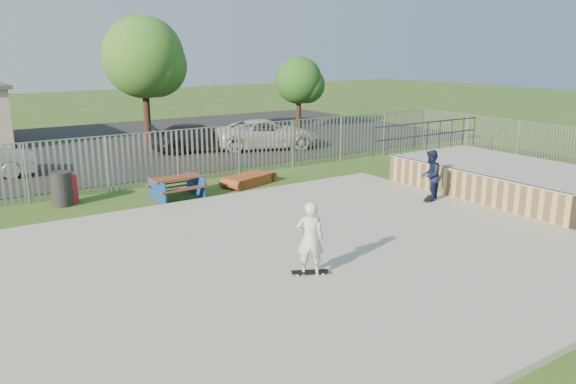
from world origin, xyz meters
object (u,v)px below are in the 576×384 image
funbox (249,180)px  trash_bin_red (69,189)px  trash_bin_grey (62,189)px  tree_mid (143,57)px  skater_navy (430,175)px  car_dark (198,138)px  picnic_table (177,187)px  skater_white (310,239)px  car_white (267,134)px  tree_right (299,81)px

funbox → trash_bin_red: (-6.17, 1.01, 0.28)m
trash_bin_grey → funbox: bearing=-7.5°
tree_mid → skater_navy: (3.02, -17.39, -3.48)m
trash_bin_grey → skater_navy: 11.82m
funbox → skater_navy: size_ratio=1.23×
trash_bin_grey → skater_navy: (9.88, -6.49, 0.42)m
tree_mid → skater_navy: bearing=-80.1°
car_dark → skater_navy: size_ratio=2.80×
picnic_table → skater_navy: bearing=-42.4°
car_dark → skater_white: 16.61m
car_dark → car_white: size_ratio=0.89×
car_white → tree_mid: (-4.20, 5.54, 3.71)m
picnic_table → tree_right: bearing=38.9°
tree_right → car_dark: bearing=-156.3°
picnic_table → trash_bin_grey: size_ratio=1.60×
picnic_table → car_dark: size_ratio=0.38×
trash_bin_red → car_dark: size_ratio=0.20×
tree_mid → tree_right: 9.70m
trash_bin_red → car_dark: 9.92m
picnic_table → skater_white: skater_white is taller
trash_bin_red → tree_mid: (6.61, 10.74, 3.99)m
car_white → skater_white: skater_white is taller
trash_bin_grey → picnic_table: bearing=-18.3°
picnic_table → tree_right: tree_right is taller
trash_bin_grey → tree_mid: tree_mid is taller
trash_bin_grey → car_white: car_white is taller
funbox → trash_bin_red: trash_bin_red is taller
skater_navy → skater_white: 7.39m
funbox → skater_white: size_ratio=1.23×
trash_bin_red → funbox: bearing=-9.3°
funbox → trash_bin_grey: (-6.42, 0.85, 0.37)m
trash_bin_red → skater_white: 9.93m
car_dark → car_white: (3.24, -1.21, 0.05)m
tree_right → skater_white: tree_right is taller
picnic_table → tree_right: (12.98, 11.50, 2.63)m
car_white → skater_navy: bearing=-166.3°
tree_right → skater_navy: size_ratio=2.72×
trash_bin_red → picnic_table: bearing=-22.2°
car_dark → skater_white: skater_white is taller
trash_bin_grey → car_dark: 10.21m
car_dark → skater_navy: skater_navy is taller
funbox → car_dark: car_dark is taller
trash_bin_red → car_dark: (7.57, 6.40, 0.22)m
picnic_table → funbox: 2.99m
skater_white → funbox: bearing=-74.5°
funbox → skater_navy: 6.66m
trash_bin_red → skater_white: bearing=-73.5°
car_dark → car_white: 3.46m
tree_mid → funbox: bearing=-92.1°
car_white → skater_navy: skater_navy is taller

